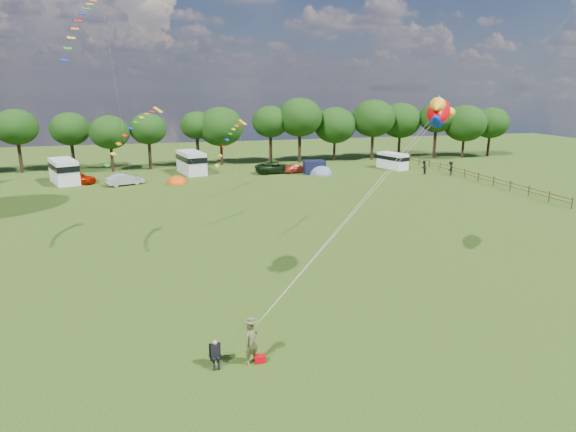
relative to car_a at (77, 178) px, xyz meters
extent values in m
plane|color=black|center=(17.93, -44.50, -0.77)|extent=(180.00, 180.00, 0.00)
cylinder|color=black|center=(-8.97, 11.19, 1.35)|extent=(0.49, 0.49, 4.25)
ellipsoid|color=black|center=(-8.97, 11.19, 5.68)|extent=(5.86, 5.86, 4.98)
cylinder|color=black|center=(-2.10, 11.81, 1.18)|extent=(0.47, 0.47, 3.90)
ellipsoid|color=black|center=(-2.10, 11.81, 5.22)|extent=(5.58, 5.58, 4.74)
cylinder|color=black|center=(3.57, 8.76, 1.00)|extent=(0.44, 0.44, 3.56)
ellipsoid|color=black|center=(3.57, 8.76, 4.87)|extent=(5.56, 5.56, 4.73)
cylinder|color=black|center=(8.83, 9.73, 1.20)|extent=(0.47, 0.47, 3.95)
ellipsoid|color=black|center=(8.83, 9.73, 5.18)|extent=(5.33, 5.33, 4.53)
cylinder|color=black|center=(16.01, 11.52, 1.39)|extent=(0.50, 0.50, 4.33)
ellipsoid|color=black|center=(16.01, 11.52, 5.42)|extent=(4.95, 4.95, 4.21)
cylinder|color=black|center=(19.63, 11.06, 0.88)|extent=(0.43, 0.43, 3.31)
ellipsoid|color=black|center=(19.63, 11.06, 5.18)|extent=(7.03, 7.03, 5.98)
cylinder|color=black|center=(27.59, 11.29, 1.41)|extent=(0.50, 0.50, 4.36)
ellipsoid|color=black|center=(27.59, 11.29, 5.78)|extent=(5.84, 5.84, 4.97)
cylinder|color=black|center=(32.18, 10.42, 1.50)|extent=(0.51, 0.51, 4.55)
ellipsoid|color=black|center=(32.18, 10.42, 6.46)|extent=(7.15, 7.15, 6.08)
cylinder|color=black|center=(38.42, 11.12, 0.83)|extent=(0.42, 0.42, 3.21)
ellipsoid|color=black|center=(38.42, 11.12, 5.02)|extent=(6.90, 6.90, 5.86)
cylinder|color=black|center=(44.91, 10.46, 1.31)|extent=(0.48, 0.48, 4.17)
ellipsoid|color=black|center=(44.91, 10.46, 6.08)|extent=(7.16, 7.16, 6.09)
cylinder|color=black|center=(50.90, 12.38, 1.06)|extent=(0.45, 0.45, 3.66)
ellipsoid|color=black|center=(50.90, 12.38, 5.53)|extent=(7.05, 7.05, 5.99)
cylinder|color=black|center=(56.34, 9.87, 1.55)|extent=(0.52, 0.52, 4.65)
ellipsoid|color=black|center=(56.34, 9.87, 6.11)|extent=(5.96, 5.96, 5.06)
cylinder|color=black|center=(61.08, 8.54, 0.82)|extent=(0.42, 0.42, 3.19)
ellipsoid|color=black|center=(61.08, 8.54, 5.12)|extent=(7.23, 7.23, 6.14)
cylinder|color=black|center=(66.48, 8.94, 0.99)|extent=(0.44, 0.44, 3.52)
ellipsoid|color=black|center=(66.48, 8.94, 5.08)|extent=(6.22, 6.22, 5.28)
cylinder|color=#472D19|center=(49.93, -26.50, -0.17)|extent=(0.12, 0.12, 1.20)
cylinder|color=#472D19|center=(49.93, -23.50, -0.17)|extent=(0.12, 0.12, 1.20)
cylinder|color=#472D19|center=(49.93, -25.00, 0.18)|extent=(0.08, 3.00, 0.08)
cylinder|color=#472D19|center=(49.93, -25.00, -0.22)|extent=(0.08, 3.00, 0.08)
cylinder|color=#472D19|center=(49.93, -20.50, -0.17)|extent=(0.12, 0.12, 1.20)
cylinder|color=#472D19|center=(49.93, -22.00, 0.18)|extent=(0.08, 3.00, 0.08)
cylinder|color=#472D19|center=(49.93, -22.00, -0.22)|extent=(0.08, 3.00, 0.08)
cylinder|color=#472D19|center=(49.93, -17.50, -0.17)|extent=(0.12, 0.12, 1.20)
cylinder|color=#472D19|center=(49.93, -19.00, 0.18)|extent=(0.08, 3.00, 0.08)
cylinder|color=#472D19|center=(49.93, -19.00, -0.22)|extent=(0.08, 3.00, 0.08)
cylinder|color=#472D19|center=(49.93, -14.50, -0.17)|extent=(0.12, 0.12, 1.20)
cylinder|color=#472D19|center=(49.93, -16.00, 0.18)|extent=(0.08, 3.00, 0.08)
cylinder|color=#472D19|center=(49.93, -16.00, -0.22)|extent=(0.08, 3.00, 0.08)
cylinder|color=#472D19|center=(49.93, -11.50, -0.17)|extent=(0.12, 0.12, 1.20)
cylinder|color=#472D19|center=(49.93, -13.00, 0.18)|extent=(0.08, 3.00, 0.08)
cylinder|color=#472D19|center=(49.93, -13.00, -0.22)|extent=(0.08, 3.00, 0.08)
cylinder|color=#472D19|center=(49.93, -8.50, -0.17)|extent=(0.12, 0.12, 1.20)
cylinder|color=#472D19|center=(49.93, -10.00, 0.18)|extent=(0.08, 3.00, 0.08)
cylinder|color=#472D19|center=(49.93, -10.00, -0.22)|extent=(0.08, 3.00, 0.08)
cylinder|color=#472D19|center=(49.93, -5.50, -0.17)|extent=(0.12, 0.12, 1.20)
cylinder|color=#472D19|center=(49.93, -7.00, 0.18)|extent=(0.08, 3.00, 0.08)
cylinder|color=#472D19|center=(49.93, -7.00, -0.22)|extent=(0.08, 3.00, 0.08)
cylinder|color=#472D19|center=(49.93, -2.50, -0.17)|extent=(0.12, 0.12, 1.20)
cylinder|color=#472D19|center=(49.93, -4.00, 0.18)|extent=(0.08, 3.00, 0.08)
cylinder|color=#472D19|center=(49.93, -4.00, -0.22)|extent=(0.08, 3.00, 0.08)
cylinder|color=#472D19|center=(49.93, 0.50, -0.17)|extent=(0.12, 0.12, 1.20)
cylinder|color=#472D19|center=(49.93, -1.00, 0.18)|extent=(0.08, 3.00, 0.08)
cylinder|color=#472D19|center=(49.93, -1.00, -0.22)|extent=(0.08, 3.00, 0.08)
cylinder|color=#472D19|center=(49.93, 3.50, -0.17)|extent=(0.12, 0.12, 1.20)
cylinder|color=#472D19|center=(49.93, 2.00, 0.18)|extent=(0.08, 3.00, 0.08)
cylinder|color=#472D19|center=(49.93, 2.00, -0.22)|extent=(0.08, 3.00, 0.08)
cylinder|color=#472D19|center=(49.93, 6.50, -0.17)|extent=(0.12, 0.12, 1.20)
cylinder|color=#472D19|center=(49.93, 5.00, 0.18)|extent=(0.08, 3.00, 0.08)
cylinder|color=#472D19|center=(49.93, 5.00, -0.22)|extent=(0.08, 3.00, 0.08)
imported|color=#BD1600|center=(0.00, 0.00, 0.00)|extent=(4.98, 3.17, 1.55)
imported|color=#9FA1A8|center=(5.88, -2.33, -0.04)|extent=(4.43, 3.03, 1.47)
imported|color=#A22F1D|center=(29.05, 1.21, -0.15)|extent=(4.44, 2.66, 1.24)
imported|color=black|center=(26.11, 1.56, 0.02)|extent=(6.01, 3.08, 1.59)
cube|color=silver|center=(-1.62, 1.15, 0.73)|extent=(4.49, 6.55, 3.02)
cube|color=black|center=(-1.62, 1.15, 1.35)|extent=(4.58, 6.68, 0.71)
cylinder|color=black|center=(-0.97, -0.63, -0.35)|extent=(0.90, 0.59, 0.85)
cylinder|color=black|center=(-2.28, 2.94, -0.35)|extent=(0.90, 0.59, 0.85)
cube|color=silver|center=(14.51, 4.36, 0.77)|extent=(3.97, 6.63, 3.10)
cube|color=black|center=(14.51, 4.36, 1.40)|extent=(4.05, 6.76, 0.73)
cylinder|color=black|center=(14.95, 2.46, -0.34)|extent=(0.92, 0.51, 0.87)
cylinder|color=black|center=(14.07, 6.25, -0.34)|extent=(0.92, 0.51, 0.87)
cube|color=white|center=(43.95, 0.90, 0.40)|extent=(3.40, 5.10, 2.35)
cube|color=black|center=(43.95, 0.90, 0.88)|extent=(3.46, 5.20, 0.56)
cylinder|color=black|center=(44.42, -0.50, -0.44)|extent=(0.71, 0.44, 0.66)
cylinder|color=black|center=(43.48, 2.31, -0.44)|extent=(0.71, 0.44, 0.66)
ellipsoid|color=#CE460A|center=(12.20, -3.07, -0.75)|extent=(2.53, 2.91, 2.08)
cylinder|color=#CE460A|center=(12.20, -3.07, -0.73)|extent=(2.66, 2.66, 0.08)
ellipsoid|color=slate|center=(31.96, -1.10, -0.75)|extent=(3.29, 3.78, 2.57)
cylinder|color=slate|center=(31.96, -1.10, -0.73)|extent=(3.45, 3.45, 0.08)
cube|color=black|center=(31.28, -0.28, 0.14)|extent=(3.23, 2.76, 1.84)
imported|color=brown|center=(13.82, -45.93, 0.23)|extent=(0.88, 0.79, 2.02)
cylinder|color=#99999E|center=(12.04, -45.97, -0.55)|extent=(0.02, 0.02, 0.44)
cylinder|color=#99999E|center=(12.47, -45.97, -0.55)|extent=(0.02, 0.02, 0.44)
cylinder|color=#99999E|center=(12.04, -45.54, -0.55)|extent=(0.02, 0.02, 0.44)
cylinder|color=#99999E|center=(12.47, -45.54, -0.55)|extent=(0.02, 0.02, 0.44)
cube|color=black|center=(12.25, -45.75, -0.33)|extent=(0.52, 0.50, 0.05)
cube|color=black|center=(12.25, -45.52, -0.05)|extent=(0.50, 0.07, 0.53)
cube|color=black|center=(12.25, -45.72, -0.02)|extent=(0.37, 0.25, 0.56)
sphere|color=tan|center=(12.25, -45.73, 0.36)|extent=(0.21, 0.21, 0.21)
cube|color=#BC020B|center=(14.16, -45.96, -0.61)|extent=(0.48, 0.32, 0.34)
ellipsoid|color=#D90005|center=(26.09, -39.45, 9.62)|extent=(3.08, 3.55, 2.00)
ellipsoid|color=#FEBA00|center=(26.09, -39.45, 9.46)|extent=(1.92, 2.22, 1.09)
cone|color=#FEA61D|center=(25.20, -40.67, 9.93)|extent=(1.43, 1.51, 1.05)
cone|color=#001FC2|center=(25.20, -40.67, 9.30)|extent=(1.43, 1.51, 1.05)
cone|color=#001FC2|center=(26.15, -39.36, 10.26)|extent=(1.15, 1.11, 0.89)
sphere|color=white|center=(26.50, -38.27, 9.80)|extent=(0.33, 0.33, 0.33)
sphere|color=black|center=(26.51, -38.17, 9.80)|extent=(0.17, 0.17, 0.17)
cube|color=orange|center=(5.82, -17.87, 18.07)|extent=(0.65, 0.47, 0.12)
cube|color=yellow|center=(5.55, -18.37, 17.73)|extent=(0.65, 0.47, 0.14)
cube|color=#198C1E|center=(5.28, -18.86, 17.30)|extent=(0.64, 0.46, 0.15)
cube|color=#0C1EB2|center=(5.01, -19.36, 16.80)|extent=(0.64, 0.46, 0.16)
cube|color=red|center=(4.74, -19.85, 16.21)|extent=(0.64, 0.45, 0.17)
cube|color=orange|center=(4.47, -20.35, 15.55)|extent=(0.64, 0.45, 0.17)
cube|color=yellow|center=(4.20, -20.84, 14.80)|extent=(0.63, 0.44, 0.18)
cube|color=#198C1E|center=(3.93, -21.34, 13.98)|extent=(0.63, 0.43, 0.19)
cube|color=#0C1EB2|center=(3.66, -21.83, 13.07)|extent=(0.63, 0.43, 0.20)
cube|color=yellow|center=(10.51, -25.35, 9.32)|extent=(0.79, 0.85, 0.42)
cube|color=red|center=(10.11, -25.80, 9.22)|extent=(0.45, 0.68, 0.12)
cube|color=orange|center=(9.70, -26.25, 9.07)|extent=(0.45, 0.68, 0.13)
cube|color=yellow|center=(9.30, -26.70, 8.84)|extent=(0.44, 0.68, 0.14)
cube|color=#198C1E|center=(8.89, -27.15, 8.53)|extent=(0.44, 0.68, 0.15)
cube|color=#0C1EB2|center=(8.49, -27.60, 8.14)|extent=(0.44, 0.67, 0.16)
cube|color=red|center=(8.08, -28.05, 7.68)|extent=(0.43, 0.67, 0.17)
cube|color=orange|center=(7.68, -28.50, 7.13)|extent=(0.42, 0.67, 0.18)
cube|color=yellow|center=(7.27, -28.95, 6.50)|extent=(0.42, 0.67, 0.19)
cube|color=#198C1E|center=(6.87, -29.40, 5.79)|extent=(0.41, 0.66, 0.20)
cube|color=yellow|center=(16.61, -28.07, 8.45)|extent=(0.72, 0.77, 0.37)
cube|color=red|center=(16.30, -28.61, 8.38)|extent=(0.43, 0.60, 0.10)
cube|color=orange|center=(15.98, -29.15, 8.27)|extent=(0.43, 0.59, 0.11)
cube|color=yellow|center=(15.67, -29.69, 8.08)|extent=(0.43, 0.59, 0.12)
cube|color=#198C1E|center=(15.35, -30.23, 7.80)|extent=(0.42, 0.59, 0.13)
cube|color=#0C1EB2|center=(15.04, -30.77, 7.45)|extent=(0.42, 0.59, 0.14)
cube|color=red|center=(14.72, -31.31, 7.02)|extent=(0.42, 0.59, 0.15)
cube|color=orange|center=(14.41, -31.85, 6.51)|extent=(0.41, 0.58, 0.16)
cube|color=yellow|center=(14.09, -32.39, 5.92)|extent=(0.40, 0.58, 0.17)
imported|color=black|center=(45.91, -4.74, 0.17)|extent=(1.07, 1.03, 1.90)
imported|color=black|center=(49.16, -6.34, 0.19)|extent=(1.33, 1.24, 1.93)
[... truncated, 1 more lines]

